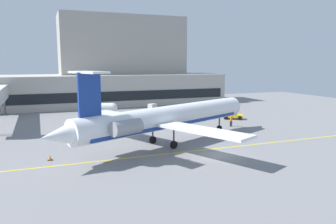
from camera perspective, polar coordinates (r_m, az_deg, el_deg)
name	(u,v)px	position (r m, az deg, el deg)	size (l,w,h in m)	color
ground	(217,155)	(36.16, 8.53, -7.41)	(120.00, 120.00, 0.11)	slate
terminal_building	(108,71)	(80.67, -10.37, 6.99)	(59.76, 16.69, 21.04)	#ADA89E
regional_jet	(167,118)	(39.29, -0.12, -0.96)	(30.22, 23.05, 9.03)	white
baggage_tug	(231,114)	(58.93, 10.80, -0.37)	(3.71, 3.26, 1.86)	#E5B20C
pushback_tractor	(151,110)	(62.00, -3.04, 0.30)	(3.44, 2.76, 2.15)	silver
fuel_tank	(101,109)	(62.91, -11.56, 0.58)	(6.26, 2.58, 2.33)	white
marshaller	(231,120)	(52.15, 10.85, -1.40)	(0.67, 0.63, 1.90)	#191E33
safety_cone_alpha	(50,158)	(35.84, -19.73, -7.48)	(0.47, 0.47, 0.55)	orange
safety_cone_bravo	(94,135)	(45.16, -12.64, -3.92)	(0.47, 0.47, 0.55)	orange
safety_cone_charlie	(203,127)	(49.53, 6.15, -2.67)	(0.47, 0.47, 0.55)	orange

